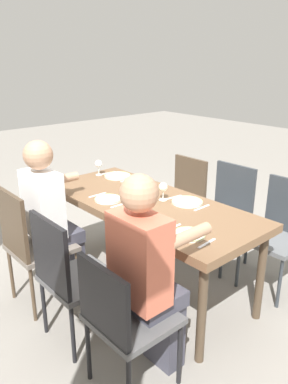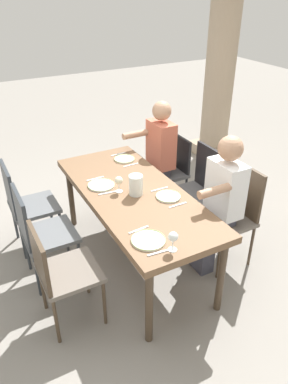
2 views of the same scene
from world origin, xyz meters
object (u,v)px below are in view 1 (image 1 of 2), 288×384
Objects in this scene: chair_east_south at (182,194)px; diner_man_white at (148,274)px; chair_east_north at (30,241)px; plate_0 at (189,234)px; chair_west_south at (280,229)px; dining_table at (147,209)px; chair_mid_north at (68,273)px; plate_1 at (187,202)px; plate_2 at (108,199)px; wine_glass_3 at (99,164)px; chair_west_north at (122,316)px; water_pitcher at (144,190)px; chair_mid_south at (226,208)px; diner_woman_green at (52,216)px; plate_3 at (118,176)px; wine_glass_1 at (163,188)px.

chair_east_south is 0.68× the size of diner_man_white.
plate_0 is (-1.02, -0.62, 0.23)m from chair_east_north.
chair_west_south reaches higher than plate_0.
dining_table is 0.86m from chair_mid_north.
plate_1 is (0.48, -0.84, 0.08)m from diner_man_white.
diner_man_white is at bearing -169.85° from chair_east_north.
wine_glass_3 is (0.62, -0.35, 0.10)m from plate_2.
chair_west_north is (-0.72, 0.82, -0.20)m from dining_table.
water_pitcher is at bearing 47.39° from chair_west_south.
wine_glass_3 is at bearing -43.58° from chair_mid_north.
chair_mid_south is 5.18× the size of water_pitcher.
diner_man_white reaches higher than chair_east_south.
chair_mid_north reaches higher than plate_1.
chair_mid_north reaches higher than chair_west_south.
dining_table is 2.05× the size of chair_mid_south.
chair_east_north is 0.74× the size of diner_woman_green.
water_pitcher is (0.20, -0.83, 0.32)m from chair_mid_north.
diner_woman_green is at bearing 58.84° from dining_table.
water_pitcher is (-0.34, -0.84, 0.30)m from chair_east_north.
chair_west_north is at bearing 97.21° from plate_0.
chair_mid_north is 5.22× the size of water_pitcher.
chair_mid_north is 0.82m from plate_0.
plate_2 is at bearing 99.03° from chair_east_south.
diner_woman_green reaches higher than chair_east_north.
chair_west_south is at bearing -132.61° from water_pitcher.
diner_man_white is at bearing 100.81° from plate_0.
wine_glass_3 is at bearing -31.30° from chair_west_north.
plate_0 is (-0.48, 1.04, 0.24)m from chair_mid_south.
chair_east_south is 1.48m from plate_0.
diner_man_white is (-1.10, -0.20, 0.15)m from chair_east_north.
chair_mid_south is (0.55, 0.00, 0.01)m from chair_west_south.
plate_3 is (0.91, -0.01, -0.00)m from plate_1.
chair_east_north reaches higher than dining_table.
water_pitcher reaches higher than chair_west_north.
diner_man_white is 8.82× the size of wine_glass_1.
chair_west_north reaches higher than plate_2.
diner_man_white is (-0.56, 1.46, 0.16)m from chair_mid_south.
water_pitcher is (-0.34, 0.82, 0.33)m from chair_east_south.
chair_mid_south is (0.55, -1.65, 0.03)m from chair_west_north.
diner_woman_green is 1.11m from plate_0.
wine_glass_1 is (0.10, -0.94, 0.35)m from chair_mid_north.
chair_east_north is at bearing 74.80° from plate_2.
chair_east_north is 0.95m from water_pitcher.
chair_mid_north is 6.28× the size of wine_glass_3.
diner_woman_green is at bearing 22.39° from plate_0.
plate_1 is at bearing -94.09° from chair_mid_north.
plate_1 is (-0.62, -1.04, 0.23)m from chair_east_north.
chair_east_north reaches higher than wine_glass_3.
chair_east_north reaches higher than plate_3.
diner_woman_green is 1.11m from diner_man_white.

